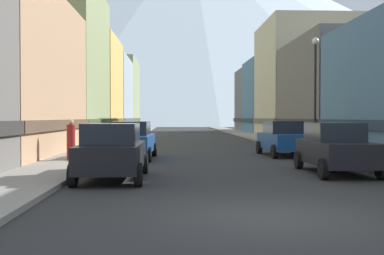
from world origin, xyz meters
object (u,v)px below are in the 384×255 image
(car_right_0, at_px, (336,148))
(car_right_1, at_px, (284,138))
(pedestrian_0, at_px, (71,141))
(potted_plant_1, at_px, (358,148))
(streetlamp_right, at_px, (315,78))
(car_left_0, at_px, (112,151))
(car_left_1, at_px, (132,140))

(car_right_0, xyz_separation_m, car_right_1, (-0.00, 7.98, 0.00))
(pedestrian_0, bearing_deg, potted_plant_1, 8.75)
(streetlamp_right, bearing_deg, car_left_0, -134.96)
(car_right_0, bearing_deg, car_right_1, 90.03)
(streetlamp_right, bearing_deg, car_left_1, -170.14)
(car_right_0, height_order, streetlamp_right, streetlamp_right)
(streetlamp_right, bearing_deg, pedestrian_0, -163.31)
(pedestrian_0, bearing_deg, car_right_0, -23.02)
(car_left_0, height_order, car_left_1, same)
(potted_plant_1, height_order, pedestrian_0, pedestrian_0)
(car_left_1, distance_m, car_right_1, 7.81)
(car_left_0, xyz_separation_m, potted_plant_1, (10.80, 7.72, -0.40))
(car_right_0, xyz_separation_m, pedestrian_0, (-10.05, 4.27, 0.06))
(car_left_0, xyz_separation_m, car_left_1, (-0.00, 7.57, 0.00))
(potted_plant_1, bearing_deg, car_left_1, -179.20)
(car_left_0, height_order, pedestrian_0, pedestrian_0)
(car_right_0, relative_size, car_right_1, 0.99)
(car_right_1, bearing_deg, pedestrian_0, -159.75)
(car_left_0, distance_m, pedestrian_0, 6.19)
(potted_plant_1, bearing_deg, streetlamp_right, 138.90)
(car_left_1, xyz_separation_m, potted_plant_1, (10.80, 0.15, -0.40))
(car_left_1, height_order, car_right_0, same)
(car_right_0, distance_m, streetlamp_right, 8.48)
(car_left_1, distance_m, streetlamp_right, 9.79)
(car_left_1, bearing_deg, streetlamp_right, 9.86)
(car_left_0, height_order, car_right_0, same)
(car_right_1, height_order, pedestrian_0, pedestrian_0)
(car_left_0, bearing_deg, car_left_1, 90.02)
(car_left_1, relative_size, pedestrian_0, 2.57)
(car_left_1, bearing_deg, car_left_0, -89.98)
(streetlamp_right, bearing_deg, car_right_1, 171.63)
(car_left_0, height_order, streetlamp_right, streetlamp_right)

